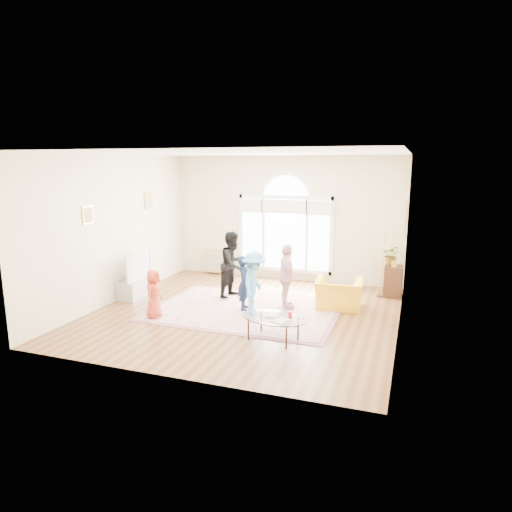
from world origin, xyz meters
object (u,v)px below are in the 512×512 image
(coffee_table, at_px, (273,318))
(armchair, at_px, (339,294))
(television, at_px, (136,266))
(area_rug, at_px, (246,310))
(tv_console, at_px, (137,288))

(coffee_table, bearing_deg, armchair, 82.95)
(television, relative_size, armchair, 1.07)
(armchair, bearing_deg, area_rug, 17.77)
(coffee_table, bearing_deg, television, 170.78)
(television, distance_m, armchair, 4.56)
(tv_console, xyz_separation_m, armchair, (4.51, 0.66, 0.10))
(area_rug, distance_m, television, 2.79)
(area_rug, height_order, tv_console, tv_console)
(area_rug, relative_size, coffee_table, 2.76)
(tv_console, xyz_separation_m, television, (0.01, -0.00, 0.51))
(area_rug, height_order, armchair, armchair)
(tv_console, height_order, coffee_table, coffee_table)
(armchair, bearing_deg, coffee_table, 64.72)
(area_rug, relative_size, armchair, 3.75)
(television, height_order, coffee_table, television)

